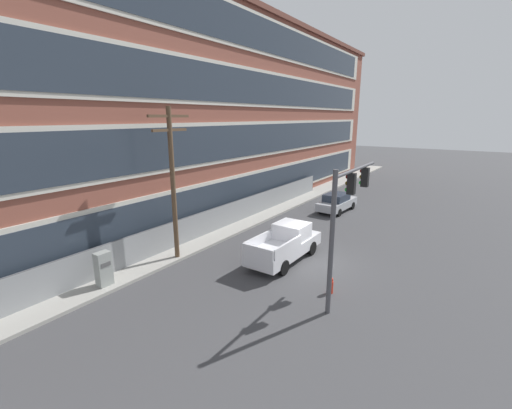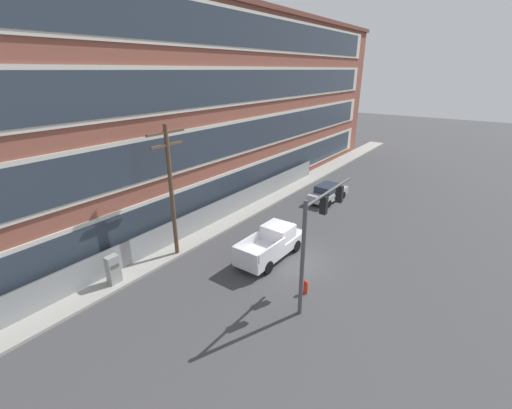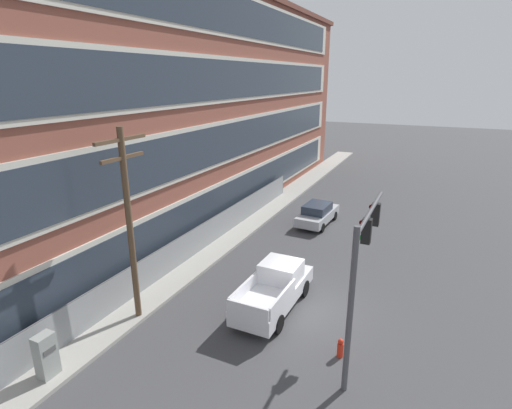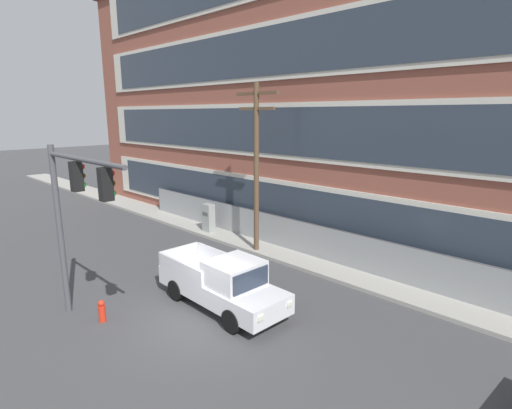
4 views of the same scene
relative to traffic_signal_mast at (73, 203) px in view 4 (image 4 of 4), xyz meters
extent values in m
plane|color=#424244|center=(2.80, 2.75, -4.21)|extent=(160.00, 160.00, 0.00)
cube|color=#9E9B93|center=(2.80, 9.91, -4.13)|extent=(80.00, 2.13, 0.16)
cube|color=brown|center=(7.44, 16.66, 3.64)|extent=(55.88, 11.37, 15.71)
cube|color=beige|center=(7.44, 10.92, -2.05)|extent=(51.41, 0.10, 2.83)
cube|color=#2D3844|center=(7.44, 10.86, -2.05)|extent=(49.18, 0.06, 2.36)
cube|color=beige|center=(7.44, 10.92, 1.87)|extent=(51.41, 0.10, 2.83)
cube|color=#2D3844|center=(7.44, 10.86, 1.87)|extent=(49.18, 0.06, 2.36)
cube|color=beige|center=(7.44, 10.92, 5.80)|extent=(51.41, 0.10, 2.83)
cube|color=#2D3844|center=(7.44, 10.86, 5.80)|extent=(49.18, 0.06, 2.36)
cube|color=gray|center=(3.86, 10.43, -3.33)|extent=(31.78, 0.04, 1.76)
cylinder|color=#4C4C51|center=(-12.02, 10.43, -3.33)|extent=(0.06, 0.06, 1.76)
cylinder|color=#4C4C51|center=(3.86, 10.43, -2.45)|extent=(31.78, 0.05, 0.05)
cylinder|color=#4C4C51|center=(-1.46, 0.00, -1.23)|extent=(0.20, 0.20, 5.96)
cylinder|color=#4C4C51|center=(1.06, 0.00, 1.45)|extent=(5.03, 0.14, 0.14)
cube|color=black|center=(0.48, 0.00, 0.90)|extent=(0.28, 0.32, 0.90)
cylinder|color=#4B0807|center=(0.48, 0.18, 1.18)|extent=(0.04, 0.18, 0.18)
cylinder|color=#503E08|center=(0.48, 0.18, 0.90)|extent=(0.04, 0.18, 0.18)
cylinder|color=green|center=(0.48, 0.18, 0.62)|extent=(0.04, 0.18, 0.18)
cube|color=black|center=(2.41, 0.00, 0.90)|extent=(0.28, 0.32, 0.90)
cylinder|color=#4B0807|center=(2.41, 0.18, 1.18)|extent=(0.04, 0.18, 0.18)
cylinder|color=#503E08|center=(2.41, 0.18, 0.90)|extent=(0.04, 0.18, 0.18)
cylinder|color=green|center=(2.41, 0.18, 0.62)|extent=(0.04, 0.18, 0.18)
cube|color=silver|center=(2.22, 4.08, -3.46)|extent=(5.47, 2.03, 0.70)
cube|color=silver|center=(2.97, 4.06, -2.67)|extent=(1.67, 1.80, 0.89)
cube|color=#283342|center=(3.81, 4.05, -2.67)|extent=(0.09, 1.57, 0.67)
cube|color=silver|center=(1.01, 5.01, -2.83)|extent=(2.71, 0.18, 0.56)
cube|color=silver|center=(0.98, 3.21, -2.83)|extent=(2.71, 0.18, 0.56)
cube|color=silver|center=(-0.46, 4.14, -2.83)|extent=(0.14, 1.84, 0.56)
cylinder|color=black|center=(3.86, 4.92, -3.81)|extent=(0.81, 0.28, 0.80)
cylinder|color=black|center=(3.82, 3.17, -3.81)|extent=(0.81, 0.28, 0.80)
cylinder|color=black|center=(0.61, 4.99, -3.81)|extent=(0.81, 0.28, 0.80)
cylinder|color=black|center=(0.57, 3.24, -3.81)|extent=(0.81, 0.28, 0.80)
cube|color=white|center=(4.96, 4.69, -3.36)|extent=(0.07, 0.24, 0.16)
cube|color=white|center=(4.93, 3.35, -3.36)|extent=(0.07, 0.24, 0.16)
cylinder|color=brown|center=(-1.04, 9.22, -0.02)|extent=(0.26, 0.26, 8.39)
cube|color=brown|center=(-1.04, 9.22, 3.68)|extent=(2.69, 0.14, 0.14)
cube|color=brown|center=(-1.04, 9.22, 2.98)|extent=(2.28, 0.14, 0.14)
cube|color=#939993|center=(-5.32, 9.55, -3.31)|extent=(0.68, 0.47, 1.80)
cube|color=#515151|center=(-5.32, 9.30, -2.95)|extent=(0.47, 0.02, 0.20)
cylinder|color=red|center=(0.14, 0.52, -3.92)|extent=(0.24, 0.24, 0.58)
sphere|color=red|center=(0.14, 0.52, -3.54)|extent=(0.22, 0.22, 0.22)
camera|label=1|loc=(-13.58, -4.53, 3.64)|focal=24.00mm
camera|label=2|loc=(-13.92, -6.23, 7.00)|focal=24.00mm
camera|label=3|loc=(-12.77, -1.91, 5.96)|focal=28.00mm
camera|label=4|loc=(12.63, -4.64, 2.73)|focal=28.00mm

